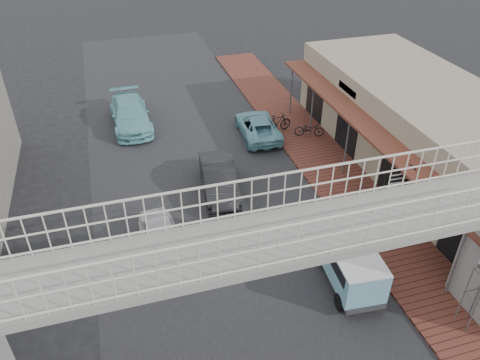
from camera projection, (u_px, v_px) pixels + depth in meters
ground at (236, 274)px, 17.37m from camera, size 120.00×120.00×0.00m
road_strip at (236, 274)px, 17.37m from camera, size 10.00×60.00×0.01m
sidewalk at (354, 198)px, 21.26m from camera, size 3.00×40.00×0.10m
shophouse_row at (435, 136)px, 22.01m from camera, size 7.20×18.00×4.00m
footbridge at (277, 294)px, 12.42m from camera, size 16.40×2.40×6.34m
white_hatchback at (163, 241)px, 18.01m from camera, size 1.69×3.71×1.23m
dark_sedan at (219, 179)px, 21.37m from camera, size 1.96×4.38×1.40m
angkot_curb at (258, 126)px, 25.92m from camera, size 2.22×4.36×1.18m
angkot_far at (130, 114)px, 26.83m from camera, size 2.19×5.14×1.48m
angkot_van at (349, 260)px, 16.48m from camera, size 1.84×3.57×1.69m
motorcycle_near at (309, 129)px, 25.77m from camera, size 1.73×1.10×0.86m
motorcycle_far at (277, 123)px, 26.14m from camera, size 1.84×0.86×1.07m
arrow_sign at (414, 177)px, 18.29m from camera, size 1.71×1.08×2.94m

